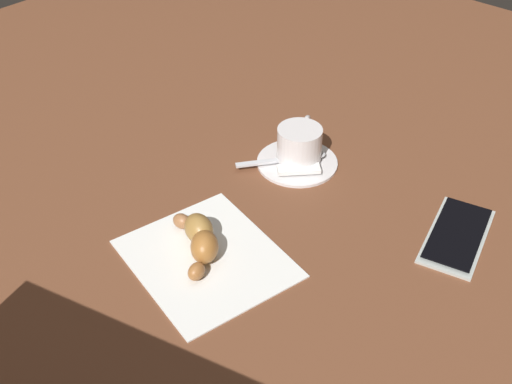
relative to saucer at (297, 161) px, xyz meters
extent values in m
plane|color=brown|center=(-0.14, -0.04, 0.00)|extent=(1.80, 1.80, 0.00)
cylinder|color=white|center=(0.00, 0.00, 0.00)|extent=(0.12, 0.12, 0.01)
cylinder|color=white|center=(0.00, 0.00, 0.03)|extent=(0.07, 0.07, 0.05)
cylinder|color=black|center=(0.00, 0.00, 0.03)|extent=(0.05, 0.05, 0.00)
torus|color=white|center=(0.04, 0.02, 0.03)|extent=(0.04, 0.02, 0.04)
cube|color=silver|center=(-0.03, 0.02, 0.01)|extent=(0.09, 0.07, 0.00)
ellipsoid|color=silver|center=(0.02, -0.02, 0.01)|extent=(0.03, 0.03, 0.01)
cube|color=white|center=(-0.02, -0.02, 0.01)|extent=(0.06, 0.06, 0.01)
cube|color=white|center=(-0.23, -0.04, 0.00)|extent=(0.21, 0.23, 0.00)
ellipsoid|color=#9E6232|center=(-0.27, -0.06, 0.01)|extent=(0.03, 0.02, 0.02)
ellipsoid|color=#A4672F|center=(-0.24, -0.04, 0.02)|extent=(0.06, 0.06, 0.04)
ellipsoid|color=olive|center=(-0.22, -0.02, 0.02)|extent=(0.05, 0.05, 0.04)
ellipsoid|color=#99643C|center=(-0.22, 0.02, 0.01)|extent=(0.02, 0.03, 0.02)
cube|color=#B7BFB8|center=(0.01, -0.26, 0.00)|extent=(0.16, 0.10, 0.01)
cube|color=black|center=(0.01, -0.26, 0.00)|extent=(0.14, 0.09, 0.00)
camera|label=1|loc=(-0.61, -0.47, 0.55)|focal=44.33mm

